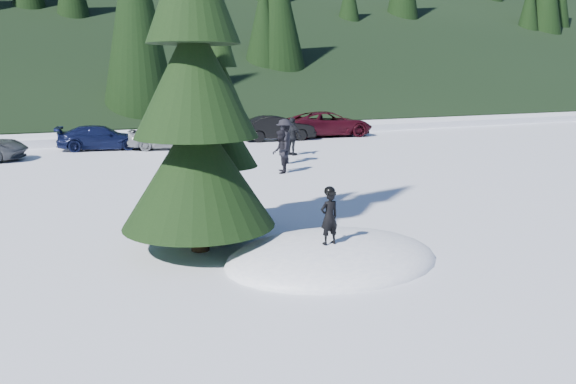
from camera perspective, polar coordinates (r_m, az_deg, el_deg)
name	(u,v)px	position (r m, az deg, el deg)	size (l,w,h in m)	color
ground	(332,260)	(11.47, 4.50, -6.90)	(200.00, 200.00, 0.00)	white
snow_mound	(332,260)	(11.47, 4.50, -6.90)	(4.48, 3.52, 0.96)	white
spruce_tall	(195,93)	(11.64, -9.40, 9.91)	(3.20, 3.20, 8.60)	#311C10
spruce_short	(221,143)	(13.37, -6.86, 4.96)	(2.20, 2.20, 5.37)	#311C10
child_skier	(329,217)	(10.75, 4.21, -2.57)	(0.39, 0.25, 1.06)	black
adult_0	(281,152)	(21.41, -0.76, 4.12)	(0.80, 0.62, 1.65)	black
adult_1	(292,136)	(26.26, 0.43, 5.66)	(1.04, 0.43, 1.78)	black
adult_2	(285,141)	(23.79, -0.35, 5.17)	(1.22, 0.70, 1.89)	black
car_3	(101,138)	(29.84, -18.47, 5.26)	(1.71, 4.21, 1.22)	#0E1434
car_4	(170,136)	(29.10, -11.92, 5.62)	(1.64, 4.08, 1.39)	gray
car_5	(277,128)	(32.46, -1.11, 6.51)	(1.50, 4.31, 1.42)	black
car_6	(328,124)	(34.81, 4.10, 6.92)	(2.53, 5.48, 1.52)	#370A13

